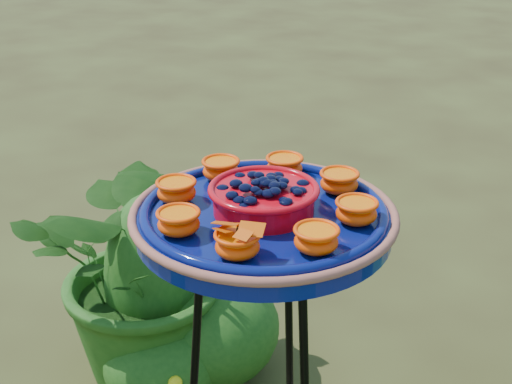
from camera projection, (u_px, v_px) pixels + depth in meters
feeder_dish at (264, 213)px, 1.17m from camera, size 0.44×0.44×0.10m
shrub_back_left at (153, 258)px, 2.01m from camera, size 0.91×0.88×0.77m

